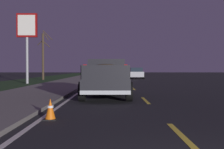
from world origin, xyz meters
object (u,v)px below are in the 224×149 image
at_px(sedan_tan, 110,73).
at_px(traffic_cone_near, 50,109).
at_px(gas_price_sign, 27,31).
at_px(pickup_truck, 106,77).
at_px(sedan_silver, 136,73).
at_px(bare_tree_far, 43,55).

relative_size(sedan_tan, traffic_cone_near, 7.59).
distance_m(sedan_tan, gas_price_sign, 15.37).
bearing_deg(pickup_truck, sedan_silver, -8.43).
distance_m(sedan_tan, bare_tree_far, 9.55).
relative_size(sedan_tan, gas_price_sign, 0.68).
height_order(bare_tree_far, traffic_cone_near, bare_tree_far).
bearing_deg(sedan_tan, pickup_truck, -179.97).
xyz_separation_m(sedan_silver, gas_price_sign, (-12.30, 11.20, 4.08)).
distance_m(sedan_silver, sedan_tan, 3.60).
bearing_deg(bare_tree_far, traffic_cone_near, -165.15).
distance_m(gas_price_sign, bare_tree_far, 8.97).
distance_m(sedan_tan, traffic_cone_near, 30.48).
distance_m(sedan_silver, gas_price_sign, 17.12).
height_order(pickup_truck, sedan_silver, pickup_truck).
bearing_deg(traffic_cone_near, bare_tree_far, 14.85).
relative_size(pickup_truck, traffic_cone_near, 9.39).
distance_m(pickup_truck, sedan_tan, 24.43).
relative_size(pickup_truck, sedan_tan, 1.24).
xyz_separation_m(bare_tree_far, traffic_cone_near, (-26.51, -7.03, -2.83)).
xyz_separation_m(sedan_tan, gas_price_sign, (-12.71, 7.62, 4.08)).
xyz_separation_m(sedan_silver, traffic_cone_near, (-30.04, 4.93, -0.50)).
relative_size(sedan_silver, gas_price_sign, 0.68).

